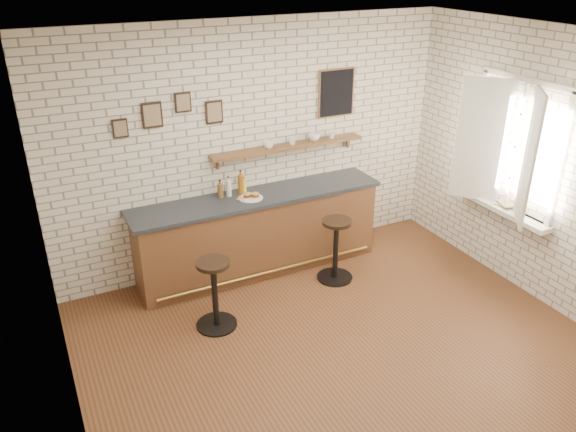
# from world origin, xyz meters

# --- Properties ---
(ground) EXTENTS (5.00, 5.00, 0.00)m
(ground) POSITION_xyz_m (0.00, 0.00, 0.00)
(ground) COLOR brown
(ground) RESTS_ON ground
(bar_counter) EXTENTS (3.10, 0.65, 1.01)m
(bar_counter) POSITION_xyz_m (-0.11, 1.70, 0.51)
(bar_counter) COLOR brown
(bar_counter) RESTS_ON ground
(sandwich_plate) EXTENTS (0.28, 0.28, 0.01)m
(sandwich_plate) POSITION_xyz_m (-0.22, 1.65, 1.02)
(sandwich_plate) COLOR white
(sandwich_plate) RESTS_ON bar_counter
(ciabatta_sandwich) EXTENTS (0.21, 0.15, 0.06)m
(ciabatta_sandwich) POSITION_xyz_m (-0.21, 1.65, 1.05)
(ciabatta_sandwich) COLOR tan
(ciabatta_sandwich) RESTS_ON sandwich_plate
(potato_chips) EXTENTS (0.27, 0.19, 0.00)m
(potato_chips) POSITION_xyz_m (-0.23, 1.65, 1.02)
(potato_chips) COLOR #EEB554
(potato_chips) RESTS_ON sandwich_plate
(bitters_bottle_brown) EXTENTS (0.07, 0.07, 0.22)m
(bitters_bottle_brown) POSITION_xyz_m (-0.53, 1.83, 1.10)
(bitters_bottle_brown) COLOR brown
(bitters_bottle_brown) RESTS_ON bar_counter
(bitters_bottle_white) EXTENTS (0.06, 0.06, 0.25)m
(bitters_bottle_white) POSITION_xyz_m (-0.42, 1.83, 1.11)
(bitters_bottle_white) COLOR beige
(bitters_bottle_white) RESTS_ON bar_counter
(bitters_bottle_amber) EXTENTS (0.07, 0.07, 0.30)m
(bitters_bottle_amber) POSITION_xyz_m (-0.27, 1.83, 1.13)
(bitters_bottle_amber) COLOR brown
(bitters_bottle_amber) RESTS_ON bar_counter
(condiment_bottle_yellow) EXTENTS (0.06, 0.06, 0.20)m
(condiment_bottle_yellow) POSITION_xyz_m (-0.23, 1.83, 1.10)
(condiment_bottle_yellow) COLOR yellow
(condiment_bottle_yellow) RESTS_ON bar_counter
(bar_stool_left) EXTENTS (0.45, 0.45, 0.79)m
(bar_stool_left) POSITION_xyz_m (-1.00, 0.82, 0.42)
(bar_stool_left) COLOR black
(bar_stool_left) RESTS_ON ground
(bar_stool_right) EXTENTS (0.44, 0.44, 0.79)m
(bar_stool_right) POSITION_xyz_m (0.62, 1.08, 0.42)
(bar_stool_right) COLOR black
(bar_stool_right) RESTS_ON ground
(wall_shelf) EXTENTS (2.00, 0.18, 0.18)m
(wall_shelf) POSITION_xyz_m (0.40, 1.90, 1.48)
(wall_shelf) COLOR brown
(wall_shelf) RESTS_ON ground
(shelf_cup_a) EXTENTS (0.14, 0.14, 0.10)m
(shelf_cup_a) POSITION_xyz_m (0.13, 1.90, 1.55)
(shelf_cup_a) COLOR white
(shelf_cup_a) RESTS_ON wall_shelf
(shelf_cup_b) EXTENTS (0.13, 0.13, 0.10)m
(shelf_cup_b) POSITION_xyz_m (0.45, 1.90, 1.55)
(shelf_cup_b) COLOR white
(shelf_cup_b) RESTS_ON wall_shelf
(shelf_cup_c) EXTENTS (0.17, 0.17, 0.11)m
(shelf_cup_c) POSITION_xyz_m (0.76, 1.90, 1.55)
(shelf_cup_c) COLOR white
(shelf_cup_c) RESTS_ON wall_shelf
(shelf_cup_d) EXTENTS (0.12, 0.12, 0.08)m
(shelf_cup_d) POSITION_xyz_m (1.01, 1.90, 1.54)
(shelf_cup_d) COLOR white
(shelf_cup_d) RESTS_ON wall_shelf
(back_wall_decor) EXTENTS (2.96, 0.02, 0.56)m
(back_wall_decor) POSITION_xyz_m (0.23, 1.98, 2.05)
(back_wall_decor) COLOR black
(back_wall_decor) RESTS_ON ground
(window_sill) EXTENTS (0.20, 1.35, 0.06)m
(window_sill) POSITION_xyz_m (2.40, 0.30, 0.90)
(window_sill) COLOR white
(window_sill) RESTS_ON ground
(casement_window) EXTENTS (0.40, 1.30, 1.56)m
(casement_window) POSITION_xyz_m (2.36, 0.30, 1.65)
(casement_window) COLOR white
(casement_window) RESTS_ON ground
(book_lower) EXTENTS (0.21, 0.24, 0.02)m
(book_lower) POSITION_xyz_m (2.38, 0.27, 0.94)
(book_lower) COLOR tan
(book_lower) RESTS_ON window_sill
(book_upper) EXTENTS (0.22, 0.26, 0.02)m
(book_upper) POSITION_xyz_m (2.38, 0.30, 0.96)
(book_upper) COLOR tan
(book_upper) RESTS_ON book_lower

